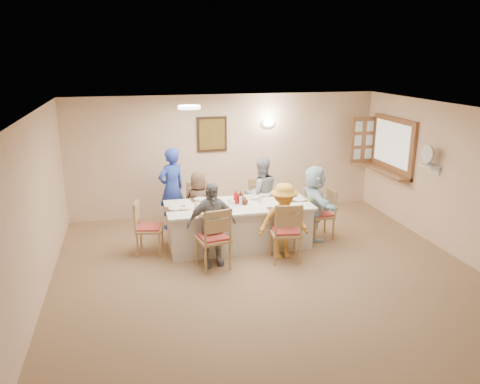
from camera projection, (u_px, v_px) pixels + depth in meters
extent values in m
plane|color=#81664B|center=(275.00, 285.00, 6.89)|extent=(7.00, 7.00, 0.00)
plane|color=beige|center=(226.00, 155.00, 9.80)|extent=(6.50, 0.00, 6.50)
plane|color=beige|center=(430.00, 355.00, 3.27)|extent=(6.50, 0.00, 6.50)
plane|color=beige|center=(28.00, 224.00, 5.81)|extent=(0.00, 7.00, 7.00)
plane|color=beige|center=(477.00, 190.00, 7.26)|extent=(0.00, 7.00, 7.00)
plane|color=white|center=(279.00, 115.00, 6.18)|extent=(7.00, 7.00, 0.00)
cube|color=#3B2414|center=(212.00, 134.00, 9.58)|extent=(0.62, 0.04, 0.72)
cube|color=black|center=(212.00, 134.00, 9.55)|extent=(0.52, 0.02, 0.62)
ellipsoid|color=white|center=(268.00, 123.00, 9.76)|extent=(0.26, 0.09, 0.18)
cylinder|color=white|center=(189.00, 107.00, 7.37)|extent=(0.36, 0.36, 0.05)
cube|color=brown|center=(393.00, 146.00, 9.42)|extent=(0.06, 1.50, 1.15)
cube|color=brown|center=(385.00, 172.00, 9.54)|extent=(0.30, 1.50, 0.05)
cube|color=brown|center=(363.00, 140.00, 10.07)|extent=(0.55, 0.04, 1.00)
cube|color=white|center=(430.00, 166.00, 8.17)|extent=(0.22, 0.36, 0.03)
cube|color=silver|center=(239.00, 225.00, 8.26)|extent=(2.53, 1.07, 0.76)
imported|color=brown|center=(199.00, 204.00, 8.70)|extent=(0.74, 0.62, 1.21)
imported|color=#91929B|center=(261.00, 194.00, 8.93)|extent=(0.73, 0.59, 1.42)
imported|color=gray|center=(212.00, 224.00, 7.40)|extent=(0.89, 0.53, 1.38)
imported|color=gold|center=(283.00, 221.00, 7.68)|extent=(0.91, 0.62, 1.28)
imported|color=#CAECF9|center=(315.00, 202.00, 8.49)|extent=(1.29, 0.46, 1.38)
imported|color=#2943BA|center=(172.00, 189.00, 8.98)|extent=(0.91, 0.88, 1.59)
cube|color=#472B19|center=(209.00, 214.00, 7.62)|extent=(0.37, 0.27, 0.01)
cylinder|color=white|center=(209.00, 214.00, 7.62)|extent=(0.22, 0.22, 0.01)
cube|color=yellow|center=(220.00, 214.00, 7.62)|extent=(0.15, 0.15, 0.01)
cube|color=#472B19|center=(279.00, 209.00, 7.89)|extent=(0.36, 0.27, 0.01)
cylinder|color=white|center=(279.00, 208.00, 7.89)|extent=(0.22, 0.22, 0.01)
cube|color=yellow|center=(290.00, 209.00, 7.88)|extent=(0.15, 0.15, 0.01)
cube|color=#472B19|center=(201.00, 200.00, 8.41)|extent=(0.36, 0.27, 0.01)
cylinder|color=white|center=(201.00, 199.00, 8.41)|extent=(0.25, 0.25, 0.02)
cube|color=yellow|center=(211.00, 199.00, 8.40)|extent=(0.13, 0.13, 0.01)
cube|color=#472B19|center=(265.00, 195.00, 8.68)|extent=(0.33, 0.24, 0.01)
cylinder|color=white|center=(265.00, 195.00, 8.67)|extent=(0.23, 0.23, 0.01)
cube|color=yellow|center=(275.00, 195.00, 8.67)|extent=(0.14, 0.14, 0.01)
cube|color=#472B19|center=(175.00, 209.00, 7.91)|extent=(0.37, 0.27, 0.01)
cylinder|color=white|center=(175.00, 208.00, 7.90)|extent=(0.24, 0.24, 0.02)
cube|color=yellow|center=(186.00, 208.00, 7.90)|extent=(0.14, 0.14, 0.01)
cube|color=#472B19|center=(299.00, 200.00, 8.40)|extent=(0.36, 0.26, 0.01)
cylinder|color=white|center=(299.00, 199.00, 8.40)|extent=(0.26, 0.26, 0.02)
cube|color=yellow|center=(310.00, 199.00, 8.39)|extent=(0.14, 0.14, 0.01)
imported|color=white|center=(198.00, 212.00, 7.64)|extent=(0.13, 0.13, 0.08)
imported|color=white|center=(254.00, 192.00, 8.71)|extent=(0.12, 0.12, 0.09)
imported|color=white|center=(227.00, 209.00, 7.82)|extent=(0.39, 0.39, 0.05)
imported|color=white|center=(255.00, 198.00, 8.42)|extent=(0.23, 0.23, 0.06)
imported|color=red|center=(236.00, 197.00, 8.14)|extent=(0.12, 0.12, 0.26)
imported|color=#4A1C13|center=(241.00, 197.00, 8.18)|extent=(0.15, 0.15, 0.23)
imported|color=#4A1C13|center=(245.00, 200.00, 8.12)|extent=(0.19, 0.19, 0.15)
cylinder|color=silver|center=(230.00, 201.00, 8.15)|extent=(0.06, 0.06, 0.09)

